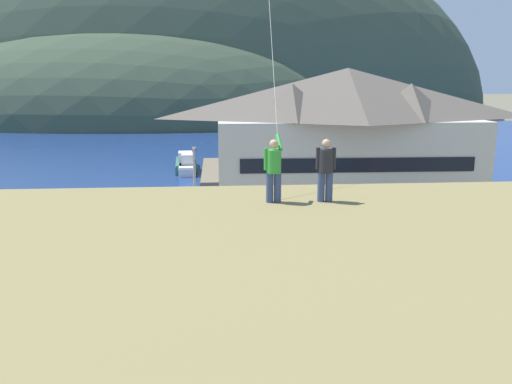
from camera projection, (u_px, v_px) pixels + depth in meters
name	position (u px, v px, depth m)	size (l,w,h in m)	color
ground_plane	(270.00, 324.00, 22.64)	(600.00, 600.00, 0.00)	#66604C
parking_lot_pad	(260.00, 279.00, 27.50)	(40.00, 20.00, 0.10)	slate
bay_water	(230.00, 146.00, 81.08)	(360.00, 84.00, 0.03)	navy
far_hill_west_ridge	(152.00, 119.00, 131.67)	(116.80, 68.71, 49.96)	#3D4C38
far_hill_east_peak	(202.00, 119.00, 131.44)	(143.64, 47.33, 93.37)	#42513D
harbor_lodge	(346.00, 132.00, 43.64)	(22.52, 10.29, 11.10)	beige
storage_shed_near_lot	(77.00, 249.00, 24.81)	(8.36, 5.27, 4.75)	#756B5B
wharf_dock	(217.00, 172.00, 56.96)	(3.20, 15.33, 0.70)	#70604C
moored_boat_wharfside	(188.00, 167.00, 57.91)	(1.95, 5.70, 2.16)	silver
moored_boat_outer_mooring	(248.00, 165.00, 59.02)	(2.28, 6.85, 2.16)	#A8A399
moored_boat_inner_slip	(186.00, 164.00, 59.81)	(2.74, 7.37, 2.16)	#23564C
parked_car_lone_by_shed	(357.00, 247.00, 29.51)	(4.30, 2.26, 1.82)	slate
parked_car_front_row_red	(339.00, 298.00, 22.71)	(4.30, 2.25, 1.82)	#9EA3A8
parked_car_back_row_right	(449.00, 251.00, 28.84)	(4.22, 2.10, 1.82)	black
parked_car_back_row_left	(185.00, 250.00, 28.99)	(4.30, 2.25, 1.82)	#B28923
parking_light_pole	(195.00, 190.00, 31.88)	(0.24, 0.78, 6.14)	#ADADB2
person_kite_flyer	(274.00, 168.00, 14.40)	(0.52, 0.67, 1.86)	#384770
person_companion	(326.00, 168.00, 14.48)	(0.55, 0.40, 1.74)	#384770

